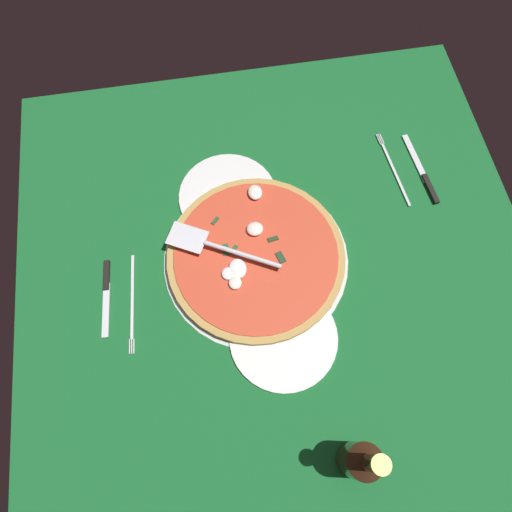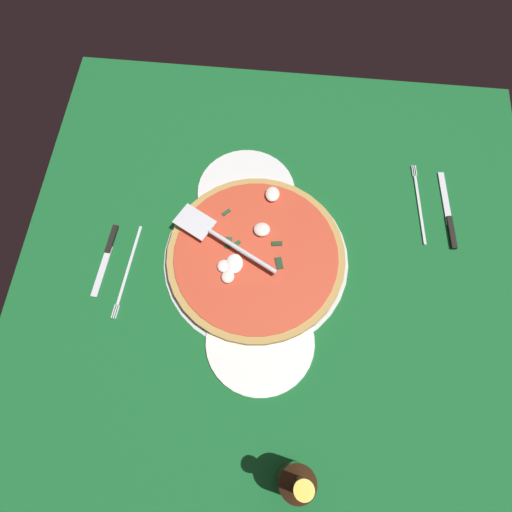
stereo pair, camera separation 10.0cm
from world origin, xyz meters
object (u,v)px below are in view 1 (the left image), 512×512
at_px(dinner_plate_right, 228,196).
at_px(pizza, 256,256).
at_px(dinner_plate_left, 283,338).
at_px(beer_bottle, 361,461).
at_px(place_setting_near, 408,172).
at_px(place_setting_far, 119,297).
at_px(pizza_server, 218,247).

distance_m(dinner_plate_right, pizza, 0.17).
bearing_deg(pizza, dinner_plate_right, 13.24).
relative_size(dinner_plate_left, beer_bottle, 1.01).
distance_m(dinner_plate_left, beer_bottle, 0.27).
xyz_separation_m(place_setting_near, place_setting_far, (-0.20, 0.70, -0.00)).
relative_size(pizza, pizza_server, 1.62).
bearing_deg(beer_bottle, place_setting_near, -25.89).
bearing_deg(pizza, place_setting_far, 97.43).
bearing_deg(place_setting_near, beer_bottle, 148.64).
relative_size(place_setting_near, beer_bottle, 0.96).
bearing_deg(pizza, beer_bottle, -165.53).
relative_size(dinner_plate_right, place_setting_near, 1.07).
bearing_deg(dinner_plate_right, dinner_plate_left, -169.28).
distance_m(dinner_plate_right, place_setting_far, 0.34).
xyz_separation_m(dinner_plate_right, beer_bottle, (-0.60, -0.15, 0.08)).
height_order(pizza, beer_bottle, beer_bottle).
bearing_deg(dinner_plate_left, pizza, 8.41).
height_order(pizza_server, place_setting_far, pizza_server).
distance_m(dinner_plate_right, beer_bottle, 0.62).
distance_m(pizza, place_setting_near, 0.43).
distance_m(dinner_plate_left, dinner_plate_right, 0.36).
height_order(dinner_plate_left, pizza_server, pizza_server).
relative_size(dinner_plate_left, pizza, 0.58).
xyz_separation_m(dinner_plate_left, dinner_plate_right, (0.35, 0.07, 0.00)).
bearing_deg(beer_bottle, place_setting_far, 46.59).
bearing_deg(dinner_plate_right, pizza, -166.76).
relative_size(pizza, place_setting_far, 1.74).
xyz_separation_m(dinner_plate_right, place_setting_near, (-0.01, -0.44, -0.00)).
bearing_deg(beer_bottle, pizza, 14.47).
bearing_deg(place_setting_far, dinner_plate_right, 132.04).
height_order(dinner_plate_left, place_setting_far, place_setting_far).
distance_m(place_setting_near, beer_bottle, 0.66).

